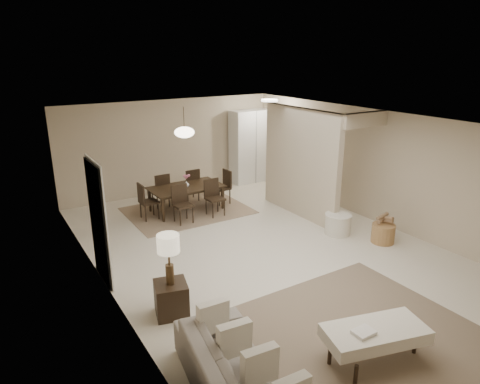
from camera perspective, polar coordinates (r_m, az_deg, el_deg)
floor at (r=8.37m, az=3.63°, el=-7.86°), size 9.00×9.00×0.00m
ceiling at (r=7.62m, az=4.00°, el=9.29°), size 9.00×9.00×0.00m
back_wall at (r=11.73m, az=-9.18°, el=6.02°), size 6.00×0.00×6.00m
left_wall at (r=6.71m, az=-17.56°, el=-3.88°), size 0.00×9.00×9.00m
right_wall at (r=9.90m, az=18.08°, el=3.11°), size 0.00×9.00×9.00m
partition at (r=9.92m, az=8.06°, el=3.87°), size 0.15×2.50×2.50m
doorway at (r=7.34m, az=-18.40°, el=-3.97°), size 0.04×0.90×2.04m
pantry_cabinet at (r=12.56m, az=1.45°, el=6.11°), size 1.20×0.55×2.10m
flush_light at (r=11.53m, az=3.96°, el=12.10°), size 0.44×0.44×0.05m
living_rug at (r=6.28m, az=16.33°, el=-18.40°), size 3.20×3.20×0.01m
sofa at (r=5.03m, az=-0.21°, el=-23.54°), size 2.32×1.21×0.65m
ottoman_bench at (r=5.79m, az=17.55°, el=-17.60°), size 1.38×0.90×0.46m
side_table at (r=6.49m, az=-9.14°, el=-13.88°), size 0.56×0.56×0.50m
table_lamp at (r=6.10m, az=-9.53°, el=-7.37°), size 0.32×0.32×0.76m
round_pouf at (r=9.28m, az=12.91°, el=-4.19°), size 0.55×0.55×0.43m
wicker_basket at (r=9.11m, az=18.53°, el=-5.26°), size 0.55×0.55×0.39m
dining_rug at (r=10.47m, az=-7.01°, el=-2.46°), size 2.80×2.10×0.01m
dining_table at (r=10.37m, az=-7.07°, el=-0.91°), size 1.75×1.00×0.61m
dining_chairs at (r=10.33m, az=-7.09°, el=-0.25°), size 2.32×1.69×0.86m
vase at (r=10.26m, az=-7.15°, el=1.06°), size 0.14×0.14×0.14m
yellow_mat at (r=11.48m, az=8.02°, el=-0.64°), size 0.97×0.60×0.01m
pendant_light at (r=9.97m, az=-7.43°, el=7.90°), size 0.46×0.46×0.71m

